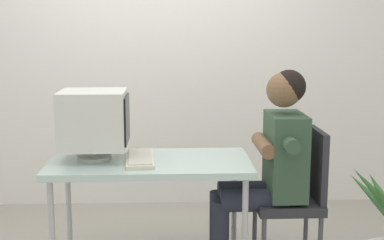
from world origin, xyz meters
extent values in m
cube|color=silver|center=(0.30, 1.40, 1.50)|extent=(8.00, 0.10, 3.00)
cylinder|color=#B7B7BC|center=(-0.56, -0.26, 0.35)|extent=(0.04, 0.04, 0.69)
cylinder|color=#B7B7BC|center=(0.56, -0.26, 0.35)|extent=(0.04, 0.04, 0.69)
cylinder|color=#B7B7BC|center=(-0.56, 0.26, 0.35)|extent=(0.04, 0.04, 0.69)
cylinder|color=#B7B7BC|center=(0.56, 0.26, 0.35)|extent=(0.04, 0.04, 0.69)
cube|color=silver|center=(0.00, 0.00, 0.71)|extent=(1.24, 0.64, 0.04)
cylinder|color=silver|center=(-0.35, 0.04, 0.74)|extent=(0.21, 0.21, 0.02)
cylinder|color=silver|center=(-0.35, 0.04, 0.78)|extent=(0.06, 0.06, 0.05)
cube|color=silver|center=(-0.35, 0.04, 0.98)|extent=(0.40, 0.36, 0.35)
cube|color=black|center=(-0.14, 0.04, 0.98)|extent=(0.01, 0.31, 0.29)
cube|color=beige|center=(-0.06, -0.02, 0.74)|extent=(0.19, 0.45, 0.02)
cube|color=beige|center=(-0.06, -0.02, 0.76)|extent=(0.16, 0.41, 0.01)
cylinder|color=#4C4C51|center=(0.69, 0.19, 0.20)|extent=(0.03, 0.03, 0.41)
cylinder|color=#4C4C51|center=(1.04, 0.19, 0.20)|extent=(0.03, 0.03, 0.41)
cube|color=#2D2D33|center=(0.87, 0.01, 0.44)|extent=(0.41, 0.41, 0.06)
cube|color=#2D2D33|center=(1.05, 0.01, 0.69)|extent=(0.04, 0.37, 0.44)
cube|color=#334C38|center=(0.85, 0.01, 0.75)|extent=(0.22, 0.39, 0.53)
sphere|color=brown|center=(0.83, 0.01, 1.16)|extent=(0.22, 0.22, 0.22)
sphere|color=black|center=(0.86, 0.01, 1.18)|extent=(0.21, 0.21, 0.21)
cylinder|color=#262838|center=(0.64, -0.08, 0.49)|extent=(0.41, 0.14, 0.14)
cylinder|color=#262838|center=(0.64, 0.10, 0.49)|extent=(0.41, 0.14, 0.14)
cylinder|color=#262838|center=(0.43, -0.08, 0.24)|extent=(0.11, 0.11, 0.49)
cylinder|color=#262838|center=(0.43, 0.10, 0.24)|extent=(0.11, 0.11, 0.49)
cylinder|color=#334C38|center=(0.83, -0.21, 0.87)|extent=(0.09, 0.14, 0.09)
cylinder|color=#334C38|center=(0.83, 0.24, 0.87)|extent=(0.09, 0.14, 0.09)
cylinder|color=brown|center=(0.71, 0.01, 0.82)|extent=(0.09, 0.39, 0.09)
cone|color=#376832|center=(1.37, -0.24, 0.57)|extent=(0.12, 0.37, 0.24)
cone|color=#376832|center=(1.30, -0.27, 0.57)|extent=(0.26, 0.34, 0.27)
cone|color=#376832|center=(1.29, -0.35, 0.62)|extent=(0.32, 0.12, 0.33)
cone|color=#376832|center=(1.30, -0.44, 0.61)|extent=(0.29, 0.26, 0.33)
camera|label=1|loc=(0.12, -3.25, 1.56)|focal=50.49mm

